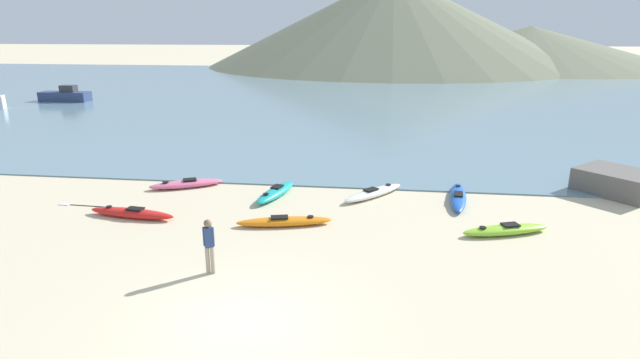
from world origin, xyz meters
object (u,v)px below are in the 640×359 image
Objects in this scene: loose_paddle at (92,206)px; shoreline_rock at (617,182)px; kayak_on_sand_5 at (284,221)px; kayak_on_sand_6 at (186,184)px; person_near_foreground at (209,243)px; kayak_on_sand_2 at (132,213)px; moored_boat_0 at (269,72)px; kayak_on_sand_3 at (506,230)px; kayak_on_sand_4 at (374,193)px; kayak_on_sand_0 at (458,197)px; kayak_on_sand_1 at (276,192)px; moored_boat_4 at (65,96)px.

shoreline_rock is (20.83, 4.34, 0.47)m from loose_paddle.
kayak_on_sand_6 is (-5.06, 3.76, 0.01)m from kayak_on_sand_5.
person_near_foreground reaches higher than kayak_on_sand_6.
kayak_on_sand_2 is 1.10× the size of kayak_on_sand_6.
kayak_on_sand_3 is at bearing -69.78° from moored_boat_0.
person_near_foreground is 8.01m from loose_paddle.
kayak_on_sand_2 is 9.36m from kayak_on_sand_4.
kayak_on_sand_0 is 1.30× the size of loose_paddle.
kayak_on_sand_4 is 8.08m from kayak_on_sand_6.
person_near_foreground is at bearing -120.85° from kayak_on_sand_4.
kayak_on_sand_4 is (3.97, 0.52, -0.02)m from kayak_on_sand_1.
shoreline_rock reaches higher than kayak_on_sand_5.
kayak_on_sand_2 is 5.66m from kayak_on_sand_5.
kayak_on_sand_4 is at bearing -39.30° from moored_boat_4.
kayak_on_sand_4 is at bearing 13.59° from loose_paddle.
loose_paddle is (6.04, -57.12, -0.41)m from moored_boat_0.
kayak_on_sand_6 is (-12.56, 3.56, 0.01)m from kayak_on_sand_3.
kayak_on_sand_2 is at bearing -147.62° from kayak_on_sand_1.
kayak_on_sand_3 is 61.68m from moored_boat_0.
kayak_on_sand_4 is 11.10m from loose_paddle.
person_near_foreground is at bearing -93.32° from kayak_on_sand_1.
kayak_on_sand_2 is 0.90× the size of moored_boat_0.
kayak_on_sand_4 is 0.94× the size of kayak_on_sand_6.
loose_paddle is at bearing 143.77° from person_near_foreground.
loose_paddle is (-6.42, 4.70, -0.91)m from person_near_foreground.
kayak_on_sand_2 is 3.75m from kayak_on_sand_6.
kayak_on_sand_1 is 3.18m from kayak_on_sand_5.
kayak_on_sand_5 is at bearing -151.53° from kayak_on_sand_0.
loose_paddle is at bearing 157.03° from kayak_on_sand_2.
loose_paddle is (-7.78, 0.95, -0.13)m from kayak_on_sand_5.
kayak_on_sand_3 is 5.60m from kayak_on_sand_4.
moored_boat_4 is at bearing 124.88° from loose_paddle.
kayak_on_sand_0 reaches higher than loose_paddle.
kayak_on_sand_4 is at bearing 178.28° from kayak_on_sand_0.
kayak_on_sand_6 reaches higher than kayak_on_sand_4.
moored_boat_4 is at bearing -112.35° from moored_boat_0.
kayak_on_sand_2 is (-12.04, -3.40, 0.00)m from kayak_on_sand_0.
shoreline_rock is (14.02, 2.26, 0.30)m from kayak_on_sand_1.
kayak_on_sand_1 is 4.01m from kayak_on_sand_4.
moored_boat_4 is (-12.53, -30.47, 0.16)m from moored_boat_0.
moored_boat_4 is at bearing 131.77° from kayak_on_sand_6.
kayak_on_sand_3 reaches higher than kayak_on_sand_5.
moored_boat_4 is at bearing 135.95° from kayak_on_sand_1.
shoreline_rock is (39.41, -22.30, -0.09)m from moored_boat_4.
kayak_on_sand_1 is 6.84m from person_near_foreground.
kayak_on_sand_0 is at bearing 3.30° from kayak_on_sand_1.
kayak_on_sand_6 reaches higher than loose_paddle.
moored_boat_4 reaches higher than kayak_on_sand_1.
kayak_on_sand_3 is at bearing -18.57° from kayak_on_sand_1.
kayak_on_sand_0 is 40.67m from moored_boat_4.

